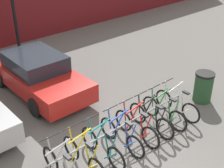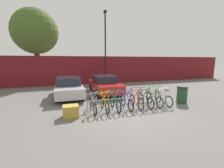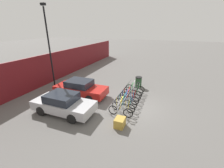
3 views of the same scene
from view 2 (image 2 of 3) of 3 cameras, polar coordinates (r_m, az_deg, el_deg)
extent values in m
plane|color=#605E5B|center=(7.71, 5.19, -10.67)|extent=(120.00, 120.00, 0.00)
cube|color=maroon|center=(16.45, -7.93, 5.19)|extent=(36.00, 0.16, 3.01)
cylinder|color=gray|center=(8.35, 6.74, -5.21)|extent=(4.68, 0.04, 0.04)
cylinder|color=gray|center=(7.77, -9.34, -8.47)|extent=(0.04, 0.04, 0.55)
cylinder|color=gray|center=(9.61, 19.53, -5.46)|extent=(0.04, 0.04, 0.55)
torus|color=black|center=(7.16, -6.51, -9.48)|extent=(0.06, 0.66, 0.66)
torus|color=black|center=(8.15, -8.01, -7.20)|extent=(0.06, 0.66, 0.66)
cylinder|color=#B7B7BC|center=(7.71, -7.58, -5.66)|extent=(0.60, 0.04, 0.76)
cylinder|color=#B7B7BC|center=(7.59, -7.56, -3.49)|extent=(0.68, 0.04, 0.16)
cylinder|color=#B7B7BC|center=(7.41, -7.09, -6.74)|extent=(0.14, 0.04, 0.63)
cylinder|color=#B7B7BC|center=(7.21, -6.79, -6.97)|extent=(0.32, 0.03, 0.58)
cylinder|color=#B7B7BC|center=(7.35, -6.82, -9.18)|extent=(0.40, 0.03, 0.08)
cylinder|color=#B7B7BC|center=(8.02, -8.01, -4.91)|extent=(0.12, 0.04, 0.69)
cylinder|color=black|center=(7.90, -8.02, -2.41)|extent=(0.52, 0.03, 0.03)
cube|color=black|center=(7.24, -7.00, -4.35)|extent=(0.10, 0.22, 0.05)
torus|color=black|center=(7.30, -1.81, -9.06)|extent=(0.06, 0.66, 0.66)
torus|color=black|center=(8.27, -3.86, -6.89)|extent=(0.06, 0.66, 0.66)
cylinder|color=yellow|center=(7.84, -3.22, -5.35)|extent=(0.60, 0.04, 0.76)
cylinder|color=yellow|center=(7.72, -3.14, -3.21)|extent=(0.68, 0.04, 0.16)
cylinder|color=yellow|center=(7.54, -2.56, -6.40)|extent=(0.14, 0.04, 0.63)
cylinder|color=yellow|center=(7.35, -2.14, -6.61)|extent=(0.32, 0.03, 0.58)
cylinder|color=yellow|center=(7.49, -2.24, -8.79)|extent=(0.40, 0.03, 0.08)
cylinder|color=yellow|center=(8.14, -3.81, -4.63)|extent=(0.12, 0.04, 0.69)
cylinder|color=black|center=(8.02, -3.77, -2.17)|extent=(0.52, 0.03, 0.03)
cube|color=black|center=(7.37, -2.38, -4.04)|extent=(0.10, 0.22, 0.05)
torus|color=black|center=(7.47, 2.58, -8.62)|extent=(0.06, 0.66, 0.66)
torus|color=black|center=(8.42, 0.05, -6.56)|extent=(0.06, 0.66, 0.66)
cylinder|color=#197A7F|center=(8.00, 0.87, -5.03)|extent=(0.60, 0.04, 0.76)
cylinder|color=#197A7F|center=(7.89, 1.00, -2.93)|extent=(0.68, 0.04, 0.16)
cylinder|color=#197A7F|center=(7.71, 1.68, -6.04)|extent=(0.14, 0.04, 0.63)
cylinder|color=#197A7F|center=(7.53, 2.20, -6.23)|extent=(0.32, 0.03, 0.58)
cylinder|color=#197A7F|center=(7.66, 2.05, -8.37)|extent=(0.40, 0.03, 0.08)
cylinder|color=#197A7F|center=(8.30, 0.14, -4.34)|extent=(0.12, 0.04, 0.69)
cylinder|color=black|center=(8.18, 0.23, -1.92)|extent=(0.52, 0.03, 0.03)
cube|color=black|center=(7.55, 1.93, -3.72)|extent=(0.10, 0.22, 0.05)
torus|color=black|center=(7.72, 7.20, -8.10)|extent=(0.06, 0.66, 0.66)
torus|color=black|center=(8.64, 4.22, -6.18)|extent=(0.06, 0.66, 0.66)
cylinder|color=#284CB7|center=(8.23, 5.21, -4.66)|extent=(0.60, 0.04, 0.76)
cylinder|color=#284CB7|center=(8.12, 5.39, -2.62)|extent=(0.68, 0.04, 0.16)
cylinder|color=#284CB7|center=(7.95, 6.17, -5.62)|extent=(0.14, 0.04, 0.63)
cylinder|color=#284CB7|center=(7.77, 6.78, -5.80)|extent=(0.32, 0.03, 0.58)
cylinder|color=#284CB7|center=(7.90, 6.57, -7.88)|extent=(0.40, 0.03, 0.08)
cylinder|color=#284CB7|center=(8.52, 4.35, -4.01)|extent=(0.12, 0.04, 0.69)
cylinder|color=black|center=(8.41, 4.49, -1.65)|extent=(0.52, 0.03, 0.03)
cube|color=black|center=(7.79, 6.49, -3.37)|extent=(0.10, 0.22, 0.05)
torus|color=black|center=(7.97, 10.92, -7.64)|extent=(0.06, 0.66, 0.66)
torus|color=black|center=(8.87, 7.63, -5.84)|extent=(0.06, 0.66, 0.66)
cylinder|color=red|center=(8.47, 8.75, -4.34)|extent=(0.60, 0.04, 0.76)
cylinder|color=red|center=(8.36, 8.97, -2.36)|extent=(0.68, 0.04, 0.16)
cylinder|color=red|center=(8.19, 9.80, -5.26)|extent=(0.14, 0.04, 0.63)
cylinder|color=red|center=(8.02, 10.47, -5.42)|extent=(0.32, 0.03, 0.58)
cylinder|color=red|center=(8.15, 10.23, -7.44)|extent=(0.40, 0.03, 0.08)
cylinder|color=red|center=(8.75, 7.80, -3.72)|extent=(0.12, 0.04, 0.69)
cylinder|color=black|center=(8.64, 7.97, -1.42)|extent=(0.52, 0.03, 0.03)
cube|color=black|center=(8.04, 10.18, -3.06)|extent=(0.10, 0.22, 0.05)
torus|color=black|center=(8.26, 14.47, -7.18)|extent=(0.06, 0.66, 0.66)
torus|color=black|center=(9.13, 10.93, -5.49)|extent=(0.06, 0.66, 0.66)
cylinder|color=black|center=(8.74, 12.16, -4.02)|extent=(0.60, 0.04, 0.76)
cylinder|color=black|center=(8.63, 12.40, -2.09)|extent=(0.68, 0.04, 0.16)
cylinder|color=black|center=(8.48, 13.28, -4.89)|extent=(0.14, 0.04, 0.63)
cylinder|color=black|center=(8.31, 14.01, -5.03)|extent=(0.32, 0.03, 0.58)
cylinder|color=black|center=(8.43, 13.73, -7.00)|extent=(0.40, 0.03, 0.08)
cylinder|color=black|center=(9.01, 11.12, -3.43)|extent=(0.12, 0.04, 0.69)
cylinder|color=black|center=(8.90, 11.33, -1.19)|extent=(0.52, 0.03, 0.03)
cube|color=black|center=(8.32, 13.70, -2.76)|extent=(0.10, 0.22, 0.05)
torus|color=black|center=(8.57, 17.71, -6.73)|extent=(0.06, 0.66, 0.66)
torus|color=black|center=(9.41, 13.97, -5.16)|extent=(0.06, 0.66, 0.66)
cylinder|color=#288438|center=(9.04, 15.28, -3.71)|extent=(0.60, 0.04, 0.76)
cylinder|color=#288438|center=(8.93, 15.55, -1.84)|extent=(0.68, 0.04, 0.16)
cylinder|color=#288438|center=(8.78, 16.47, -4.54)|extent=(0.14, 0.04, 0.63)
cylinder|color=#288438|center=(8.62, 17.23, -4.66)|extent=(0.32, 0.03, 0.58)
cylinder|color=#288438|center=(8.73, 16.93, -6.56)|extent=(0.40, 0.03, 0.08)
cylinder|color=#288438|center=(9.30, 14.19, -3.15)|extent=(0.12, 0.04, 0.69)
cylinder|color=black|center=(9.19, 14.42, -0.98)|extent=(0.52, 0.03, 0.03)
cube|color=black|center=(8.63, 16.92, -2.48)|extent=(0.10, 0.22, 0.05)
torus|color=black|center=(8.93, 20.91, -6.26)|extent=(0.06, 0.66, 0.66)
torus|color=black|center=(9.74, 17.04, -4.80)|extent=(0.06, 0.66, 0.66)
cylinder|color=silver|center=(9.38, 18.41, -3.39)|extent=(0.60, 0.04, 0.76)
cylinder|color=silver|center=(9.28, 18.70, -1.59)|extent=(0.68, 0.04, 0.16)
cylinder|color=silver|center=(9.13, 19.64, -4.17)|extent=(0.14, 0.04, 0.63)
cylinder|color=silver|center=(8.98, 20.43, -4.28)|extent=(0.32, 0.03, 0.58)
cylinder|color=silver|center=(9.09, 20.11, -6.12)|extent=(0.40, 0.03, 0.08)
cylinder|color=silver|center=(9.63, 17.28, -2.87)|extent=(0.12, 0.04, 0.69)
cylinder|color=black|center=(9.53, 17.53, -0.77)|extent=(0.52, 0.03, 0.03)
cube|color=black|center=(8.99, 20.12, -2.19)|extent=(0.10, 0.22, 0.05)
cube|color=#B7B7BC|center=(11.10, -16.06, -1.84)|extent=(1.80, 4.23, 0.62)
cube|color=#1E232D|center=(11.11, -16.21, 1.15)|extent=(1.58, 1.95, 0.52)
cylinder|color=black|center=(12.36, -20.19, -2.11)|extent=(0.20, 0.64, 0.64)
cylinder|color=black|center=(12.40, -12.28, -1.72)|extent=(0.20, 0.64, 0.64)
cylinder|color=black|center=(9.96, -20.66, -4.75)|extent=(0.20, 0.64, 0.64)
cylinder|color=black|center=(10.01, -10.82, -4.25)|extent=(0.20, 0.64, 0.64)
cube|color=red|center=(11.87, -2.88, -0.79)|extent=(1.80, 4.42, 0.62)
cube|color=#1E232D|center=(11.89, -3.04, 2.00)|extent=(1.58, 2.03, 0.52)
cylinder|color=black|center=(12.96, -8.01, -1.13)|extent=(0.20, 0.64, 0.64)
cylinder|color=black|center=(13.36, -0.77, -0.74)|extent=(0.20, 0.64, 0.64)
cylinder|color=black|center=(10.50, -5.54, -3.51)|extent=(0.20, 0.64, 0.64)
cylinder|color=black|center=(10.98, 3.21, -2.91)|extent=(0.20, 0.64, 0.64)
cylinder|color=black|center=(15.77, -2.55, 12.69)|extent=(0.14, 0.14, 7.18)
cube|color=black|center=(16.43, -2.66, 25.82)|extent=(0.24, 0.44, 0.20)
cylinder|color=#234728|center=(10.14, 25.09, -3.90)|extent=(0.60, 0.60, 0.95)
cylinder|color=black|center=(10.04, 25.28, -1.03)|extent=(0.63, 0.63, 0.08)
cube|color=#B28C33|center=(7.25, -15.42, -9.98)|extent=(0.70, 0.56, 0.55)
cylinder|color=brown|center=(18.16, -26.37, 5.97)|extent=(0.56, 0.56, 3.82)
sphere|color=#425B23|center=(18.38, -27.21, 17.38)|extent=(4.65, 4.65, 4.65)
camera|label=1|loc=(4.02, -55.55, 52.50)|focal=50.00mm
camera|label=3|loc=(8.75, -77.58, 22.01)|focal=24.00mm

